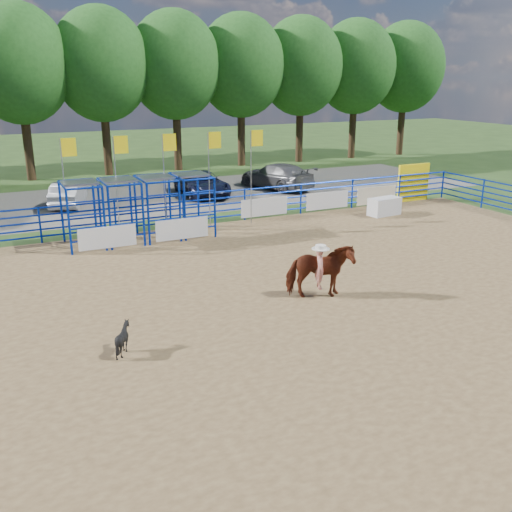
# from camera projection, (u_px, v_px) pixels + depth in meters

# --- Properties ---
(ground) EXTENTS (120.00, 120.00, 0.00)m
(ground) POSITION_uv_depth(u_px,v_px,m) (292.00, 304.00, 16.87)
(ground) COLOR #324F1F
(ground) RESTS_ON ground
(arena_dirt) EXTENTS (30.00, 20.00, 0.02)m
(arena_dirt) POSITION_uv_depth(u_px,v_px,m) (292.00, 304.00, 16.86)
(arena_dirt) COLOR olive
(arena_dirt) RESTS_ON ground
(gravel_strip) EXTENTS (40.00, 10.00, 0.01)m
(gravel_strip) POSITION_uv_depth(u_px,v_px,m) (143.00, 198.00, 31.50)
(gravel_strip) COLOR #68655D
(gravel_strip) RESTS_ON ground
(announcer_table) EXTENTS (1.67, 0.93, 0.85)m
(announcer_table) POSITION_uv_depth(u_px,v_px,m) (384.00, 206.00, 27.54)
(announcer_table) COLOR silver
(announcer_table) RESTS_ON arena_dirt
(horse_and_rider) EXTENTS (2.17, 1.50, 2.27)m
(horse_and_rider) POSITION_uv_depth(u_px,v_px,m) (320.00, 269.00, 17.07)
(horse_and_rider) COLOR maroon
(horse_and_rider) RESTS_ON arena_dirt
(calf) EXTENTS (0.83, 0.77, 0.75)m
(calf) POSITION_uv_depth(u_px,v_px,m) (123.00, 339.00, 13.71)
(calf) COLOR black
(calf) RESTS_ON arena_dirt
(car_b) EXTENTS (2.49, 4.13, 1.29)m
(car_b) POSITION_uv_depth(u_px,v_px,m) (68.00, 194.00, 29.46)
(car_b) COLOR gray
(car_b) RESTS_ON gravel_strip
(car_c) EXTENTS (2.39, 4.86, 1.33)m
(car_c) POSITION_uv_depth(u_px,v_px,m) (202.00, 184.00, 32.13)
(car_c) COLOR black
(car_c) RESTS_ON gravel_strip
(car_d) EXTENTS (3.37, 5.51, 1.49)m
(car_d) POSITION_uv_depth(u_px,v_px,m) (276.00, 176.00, 34.18)
(car_d) COLOR #555557
(car_d) RESTS_ON gravel_strip
(perimeter_fence) EXTENTS (30.10, 20.10, 1.50)m
(perimeter_fence) POSITION_uv_depth(u_px,v_px,m) (293.00, 280.00, 16.64)
(perimeter_fence) COLOR #082AAE
(perimeter_fence) RESTS_ON ground
(chute_assembly) EXTENTS (19.32, 2.41, 4.20)m
(chute_assembly) POSITION_uv_depth(u_px,v_px,m) (148.00, 209.00, 23.32)
(chute_assembly) COLOR #082AAE
(chute_assembly) RESTS_ON ground
(treeline) EXTENTS (56.40, 6.40, 11.24)m
(treeline) POSITION_uv_depth(u_px,v_px,m) (100.00, 59.00, 36.99)
(treeline) COLOR #3F2B19
(treeline) RESTS_ON ground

